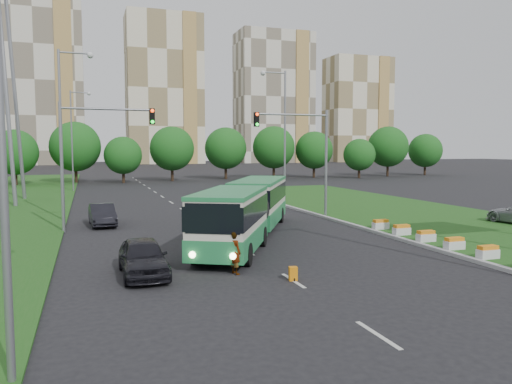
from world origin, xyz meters
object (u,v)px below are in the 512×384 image
object	(u,v)px
articulated_bus	(242,209)
traffic_mast_median	(306,146)
car_left_near	(143,257)
car_left_far	(102,215)
pedestrian	(235,253)
shopping_trolley	(293,274)
traffic_mast_left	(89,145)

from	to	relation	value
articulated_bus	traffic_mast_median	bearing A→B (deg)	70.74
articulated_bus	car_left_near	distance (m)	9.34
articulated_bus	car_left_far	size ratio (longest dim) A/B	3.79
car_left_far	articulated_bus	bearing A→B (deg)	-48.69
articulated_bus	pedestrian	size ratio (longest dim) A/B	9.32
articulated_bus	shopping_trolley	world-z (taller)	articulated_bus
car_left_near	car_left_far	distance (m)	14.39
car_left_far	pedestrian	world-z (taller)	pedestrian
traffic_mast_left	pedestrian	world-z (taller)	traffic_mast_left
shopping_trolley	pedestrian	bearing A→B (deg)	149.43
traffic_mast_left	car_left_far	size ratio (longest dim) A/B	1.81
car_left_near	traffic_mast_median	bearing A→B (deg)	44.65
car_left_near	shopping_trolley	distance (m)	6.11
traffic_mast_median	traffic_mast_left	size ratio (longest dim) A/B	1.00
traffic_mast_left	car_left_near	xyz separation A→B (m)	(1.91, -12.30, -4.59)
traffic_mast_left	pedestrian	size ratio (longest dim) A/B	4.46
pedestrian	shopping_trolley	world-z (taller)	pedestrian
car_left_near	car_left_far	world-z (taller)	car_left_near
shopping_trolley	articulated_bus	bearing A→B (deg)	97.20
traffic_mast_median	traffic_mast_left	xyz separation A→B (m)	(-15.16, -1.00, 0.00)
car_left_near	pedestrian	world-z (taller)	pedestrian
car_left_far	shopping_trolley	size ratio (longest dim) A/B	8.04
traffic_mast_median	car_left_near	bearing A→B (deg)	-134.90
traffic_mast_left	car_left_far	distance (m)	5.10
traffic_mast_left	shopping_trolley	size ratio (longest dim) A/B	14.58
traffic_mast_left	articulated_bus	distance (m)	10.51
pedestrian	car_left_near	bearing A→B (deg)	60.72
articulated_bus	shopping_trolley	size ratio (longest dim) A/B	30.46
shopping_trolley	traffic_mast_left	bearing A→B (deg)	128.35
traffic_mast_left	articulated_bus	bearing A→B (deg)	-33.66
traffic_mast_left	car_left_far	world-z (taller)	traffic_mast_left
traffic_mast_median	shopping_trolley	world-z (taller)	traffic_mast_median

